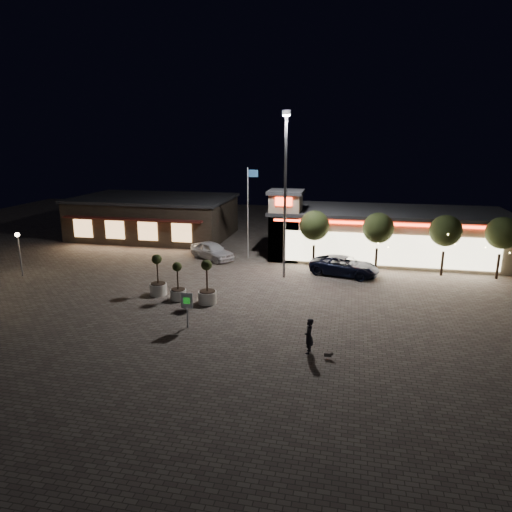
% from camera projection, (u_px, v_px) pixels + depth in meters
% --- Properties ---
extents(ground, '(90.00, 90.00, 0.00)m').
position_uv_depth(ground, '(232.00, 313.00, 28.17)').
color(ground, '#6C6258').
rests_on(ground, ground).
extents(retail_building, '(20.40, 8.40, 6.10)m').
position_uv_depth(retail_building, '(381.00, 233.00, 40.65)').
color(retail_building, tan).
rests_on(retail_building, ground).
extents(restaurant_building, '(16.40, 11.00, 4.30)m').
position_uv_depth(restaurant_building, '(155.00, 216.00, 49.34)').
color(restaurant_building, '#382D23').
rests_on(restaurant_building, ground).
extents(floodlight_pole, '(0.60, 0.40, 12.38)m').
position_uv_depth(floodlight_pole, '(285.00, 186.00, 33.55)').
color(floodlight_pole, gray).
rests_on(floodlight_pole, ground).
extents(flagpole, '(0.95, 0.10, 8.00)m').
position_uv_depth(flagpole, '(249.00, 205.00, 39.64)').
color(flagpole, white).
rests_on(flagpole, ground).
extents(lamp_post_west, '(0.36, 0.36, 3.48)m').
position_uv_depth(lamp_post_west, '(19.00, 245.00, 34.96)').
color(lamp_post_west, gray).
rests_on(lamp_post_west, ground).
extents(string_tree_a, '(2.42, 2.42, 4.79)m').
position_uv_depth(string_tree_a, '(315.00, 226.00, 36.86)').
color(string_tree_a, '#332319').
rests_on(string_tree_a, ground).
extents(string_tree_b, '(2.42, 2.42, 4.79)m').
position_uv_depth(string_tree_b, '(378.00, 228.00, 35.85)').
color(string_tree_b, '#332319').
rests_on(string_tree_b, ground).
extents(string_tree_c, '(2.42, 2.42, 4.79)m').
position_uv_depth(string_tree_c, '(446.00, 231.00, 34.84)').
color(string_tree_c, '#332319').
rests_on(string_tree_c, ground).
extents(string_tree_d, '(2.42, 2.42, 4.79)m').
position_uv_depth(string_tree_d, '(502.00, 233.00, 34.04)').
color(string_tree_d, '#332319').
rests_on(string_tree_d, ground).
extents(pickup_truck, '(5.81, 3.76, 1.49)m').
position_uv_depth(pickup_truck, '(344.00, 266.00, 35.67)').
color(pickup_truck, black).
rests_on(pickup_truck, ground).
extents(white_sedan, '(4.82, 4.09, 1.56)m').
position_uv_depth(white_sedan, '(212.00, 251.00, 40.29)').
color(white_sedan, silver).
rests_on(white_sedan, ground).
extents(pedestrian, '(0.46, 0.68, 1.82)m').
position_uv_depth(pedestrian, '(309.00, 336.00, 22.74)').
color(pedestrian, black).
rests_on(pedestrian, ground).
extents(dog, '(0.45, 0.16, 0.24)m').
position_uv_depth(dog, '(329.00, 354.00, 22.28)').
color(dog, '#59514C').
rests_on(dog, ground).
extents(planter_left, '(1.17, 1.17, 2.86)m').
position_uv_depth(planter_left, '(158.00, 282.00, 31.21)').
color(planter_left, silver).
rests_on(planter_left, ground).
extents(planter_mid, '(1.06, 1.06, 2.61)m').
position_uv_depth(planter_mid, '(178.00, 288.00, 30.22)').
color(planter_mid, silver).
rests_on(planter_mid, ground).
extents(planter_right, '(1.20, 1.20, 2.94)m').
position_uv_depth(planter_right, '(207.00, 290.00, 29.58)').
color(planter_right, silver).
rests_on(planter_right, ground).
extents(valet_sign, '(0.68, 0.12, 2.07)m').
position_uv_depth(valet_sign, '(187.00, 303.00, 25.65)').
color(valet_sign, gray).
rests_on(valet_sign, ground).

